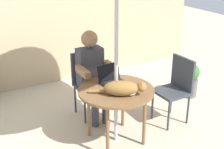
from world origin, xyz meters
TOP-DOWN VIEW (x-y plane):
  - ground_plane at (0.00, 0.00)m, footprint 14.00×14.00m
  - fence_back at (0.00, 2.13)m, footprint 5.60×0.08m
  - patio_table at (0.00, 0.00)m, footprint 0.90×0.90m
  - chair_occupied at (0.00, 0.81)m, footprint 0.40×0.40m
  - chair_empty at (0.96, 0.04)m, footprint 0.41×0.41m
  - person_seated at (0.00, 0.65)m, footprint 0.48×0.48m
  - laptop at (0.04, 0.21)m, footprint 0.32×0.27m
  - cat at (-0.00, -0.17)m, footprint 0.56×0.42m
  - potted_plant_near_fence at (1.64, 0.53)m, footprint 0.31×0.31m

SIDE VIEW (x-z plane):
  - ground_plane at x=0.00m, z-range 0.00..0.00m
  - potted_plant_near_fence at x=1.64m, z-range 0.01..0.56m
  - chair_occupied at x=0.00m, z-range 0.08..0.99m
  - chair_empty at x=0.96m, z-range 0.08..0.99m
  - patio_table at x=0.00m, z-range 0.28..0.99m
  - person_seated at x=0.00m, z-range 0.08..1.33m
  - laptop at x=0.04m, z-range 0.66..0.87m
  - cat at x=0.00m, z-range 0.70..0.87m
  - fence_back at x=0.00m, z-range 0.00..1.68m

